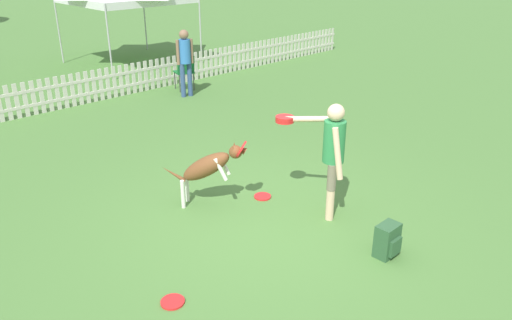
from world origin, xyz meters
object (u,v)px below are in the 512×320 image
spectator_standing (185,57)px  leaping_dog (209,166)px  backpack_on_grass (388,241)px  handler_person (330,148)px  folding_chair_blue_left (185,70)px  frisbee_near_dog (263,196)px  frisbee_near_handler (173,302)px

spectator_standing → leaping_dog: bearing=70.9°
backpack_on_grass → spectator_standing: (2.39, 7.05, 0.75)m
handler_person → backpack_on_grass: (-0.25, -1.10, -0.78)m
backpack_on_grass → folding_chair_blue_left: folding_chair_blue_left is taller
handler_person → folding_chair_blue_left: 6.85m
frisbee_near_dog → handler_person: bearing=-74.8°
frisbee_near_handler → frisbee_near_dog: bearing=23.5°
frisbee_near_handler → handler_person: bearing=1.0°
handler_person → frisbee_near_dog: (-0.26, 0.96, -0.97)m
backpack_on_grass → folding_chair_blue_left: (2.69, 7.49, 0.33)m
frisbee_near_handler → backpack_on_grass: bearing=-24.6°
leaping_dog → spectator_standing: size_ratio=0.67×
backpack_on_grass → spectator_standing: size_ratio=0.26×
leaping_dog → spectator_standing: 5.62m
frisbee_near_dog → backpack_on_grass: 2.07m
frisbee_near_handler → spectator_standing: bearing=51.9°
frisbee_near_dog → spectator_standing: size_ratio=0.16×
leaping_dog → frisbee_near_handler: size_ratio=4.27×
folding_chair_blue_left → spectator_standing: (-0.29, -0.44, 0.42)m
backpack_on_grass → leaping_dog: bearing=106.8°
frisbee_near_dog → folding_chair_blue_left: folding_chair_blue_left is taller
handler_person → folding_chair_blue_left: handler_person is taller
frisbee_near_handler → spectator_standing: (4.70, 5.99, 0.94)m
frisbee_near_handler → spectator_standing: size_ratio=0.16×
handler_person → frisbee_near_handler: size_ratio=6.31×
spectator_standing → frisbee_near_handler: bearing=66.5°
frisbee_near_handler → folding_chair_blue_left: 8.16m
handler_person → folding_chair_blue_left: size_ratio=1.78×
handler_person → leaping_dog: 1.65m
handler_person → frisbee_near_dog: bearing=68.4°
handler_person → frisbee_near_handler: (-2.56, -0.04, -0.97)m
leaping_dog → backpack_on_grass: size_ratio=2.60×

